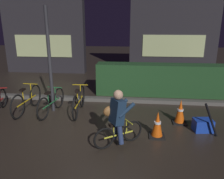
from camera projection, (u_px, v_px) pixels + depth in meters
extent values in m
plane|color=#2D261E|center=(101.00, 132.00, 5.46)|extent=(40.00, 40.00, 0.00)
cube|color=#56544F|center=(111.00, 100.00, 7.53)|extent=(12.00, 0.24, 0.12)
cube|color=#214723|center=(163.00, 80.00, 8.07)|extent=(4.80, 0.70, 1.13)
cube|color=#262328|center=(44.00, 28.00, 11.38)|extent=(4.17, 0.50, 4.51)
cube|color=#BFCC8C|center=(43.00, 46.00, 11.37)|extent=(2.92, 0.04, 1.10)
cube|color=#262328|center=(174.00, 25.00, 11.35)|extent=(4.43, 0.50, 4.88)
cube|color=#BFCC8C|center=(173.00, 46.00, 11.39)|extent=(3.10, 0.04, 1.10)
cylinder|color=#2D2D33|center=(50.00, 61.00, 6.33)|extent=(0.10, 0.10, 2.99)
torus|color=black|center=(3.00, 98.00, 6.94)|extent=(0.19, 0.60, 0.61)
cylinder|color=#B21919|center=(0.00, 94.00, 6.70)|extent=(0.03, 0.03, 0.38)
torus|color=black|center=(35.00, 95.00, 7.08)|extent=(0.08, 0.69, 0.69)
torus|color=black|center=(17.00, 107.00, 6.11)|extent=(0.08, 0.69, 0.69)
cylinder|color=gold|center=(27.00, 101.00, 6.59)|extent=(0.09, 1.03, 0.04)
cylinder|color=gold|center=(23.00, 96.00, 6.37)|extent=(0.03, 0.03, 0.39)
cube|color=black|center=(22.00, 90.00, 6.31)|extent=(0.11, 0.20, 0.05)
cylinder|color=gold|center=(31.00, 91.00, 6.80)|extent=(0.03, 0.03, 0.43)
cylinder|color=gold|center=(30.00, 84.00, 6.74)|extent=(0.46, 0.05, 0.02)
torus|color=black|center=(59.00, 98.00, 6.91)|extent=(0.13, 0.63, 0.63)
torus|color=black|center=(43.00, 109.00, 6.03)|extent=(0.13, 0.63, 0.63)
cylinder|color=#236B38|center=(52.00, 103.00, 6.47)|extent=(0.16, 0.94, 0.04)
cylinder|color=#236B38|center=(48.00, 99.00, 6.27)|extent=(0.03, 0.03, 0.35)
cube|color=black|center=(48.00, 93.00, 6.22)|extent=(0.13, 0.21, 0.05)
cylinder|color=#236B38|center=(55.00, 94.00, 6.66)|extent=(0.03, 0.03, 0.40)
cylinder|color=#236B38|center=(55.00, 87.00, 6.60)|extent=(0.46, 0.08, 0.02)
torus|color=black|center=(82.00, 96.00, 6.99)|extent=(0.08, 0.69, 0.69)
torus|color=black|center=(75.00, 108.00, 6.01)|extent=(0.08, 0.69, 0.69)
cylinder|color=gold|center=(79.00, 102.00, 6.50)|extent=(0.09, 1.03, 0.04)
cylinder|color=gold|center=(77.00, 97.00, 6.27)|extent=(0.03, 0.03, 0.38)
cube|color=black|center=(77.00, 91.00, 6.22)|extent=(0.11, 0.20, 0.05)
cylinder|color=gold|center=(80.00, 92.00, 6.71)|extent=(0.03, 0.03, 0.43)
cylinder|color=gold|center=(80.00, 85.00, 6.64)|extent=(0.46, 0.05, 0.02)
cube|color=black|center=(157.00, 136.00, 5.23)|extent=(0.36, 0.36, 0.03)
cone|color=#EA560F|center=(157.00, 124.00, 5.14)|extent=(0.26, 0.26, 0.59)
cylinder|color=white|center=(158.00, 122.00, 5.13)|extent=(0.16, 0.16, 0.05)
cube|color=black|center=(179.00, 122.00, 5.93)|extent=(0.36, 0.36, 0.03)
cone|color=#EA560F|center=(180.00, 111.00, 5.84)|extent=(0.26, 0.26, 0.61)
cylinder|color=white|center=(180.00, 110.00, 5.83)|extent=(0.16, 0.16, 0.05)
cube|color=#193DB7|center=(203.00, 125.00, 5.46)|extent=(0.48, 0.37, 0.30)
torus|color=black|center=(132.00, 131.00, 4.96)|extent=(0.43, 0.31, 0.48)
torus|color=black|center=(104.00, 139.00, 4.64)|extent=(0.43, 0.31, 0.48)
cylinder|color=gold|center=(119.00, 135.00, 4.80)|extent=(0.60, 0.43, 0.04)
cylinder|color=gold|center=(114.00, 130.00, 4.71)|extent=(0.03, 0.03, 0.26)
cube|color=black|center=(114.00, 125.00, 4.67)|extent=(0.22, 0.20, 0.05)
cylinder|color=gold|center=(126.00, 127.00, 4.85)|extent=(0.03, 0.03, 0.30)
cylinder|color=gold|center=(127.00, 120.00, 4.81)|extent=(0.28, 0.39, 0.02)
cylinder|color=navy|center=(116.00, 131.00, 4.86)|extent=(0.21, 0.23, 0.42)
cylinder|color=navy|center=(120.00, 134.00, 4.69)|extent=(0.21, 0.23, 0.42)
cube|color=#192D47|center=(117.00, 112.00, 4.63)|extent=(0.40, 0.41, 0.54)
sphere|color=tan|center=(118.00, 95.00, 4.53)|extent=(0.20, 0.20, 0.20)
cylinder|color=#192D47|center=(120.00, 106.00, 4.80)|extent=(0.37, 0.29, 0.29)
cylinder|color=#192D47|center=(127.00, 110.00, 4.56)|extent=(0.37, 0.29, 0.29)
ellipsoid|color=brown|center=(110.00, 111.00, 4.78)|extent=(0.35, 0.31, 0.24)
cylinder|color=black|center=(211.00, 120.00, 5.14)|extent=(0.37, 0.06, 0.80)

